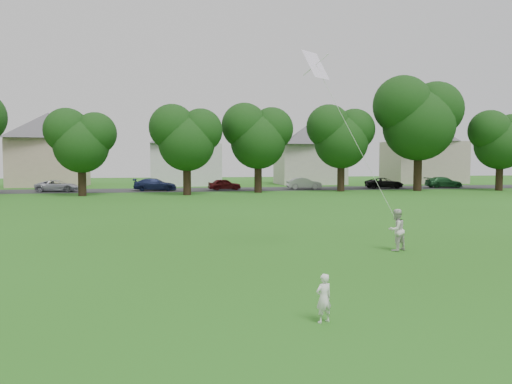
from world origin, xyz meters
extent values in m
plane|color=#265C15|center=(0.00, 0.00, 0.00)|extent=(160.00, 160.00, 0.00)
cube|color=#2D2D30|center=(0.00, 42.00, 0.01)|extent=(90.00, 7.00, 0.01)
imported|color=white|center=(0.58, -1.59, 0.48)|extent=(0.40, 0.33, 0.95)
imported|color=silver|center=(5.40, 5.27, 0.72)|extent=(0.87, 0.79, 1.45)
plane|color=white|center=(2.48, 5.28, 6.23)|extent=(1.19, 1.10, 0.93)
cylinder|color=white|center=(3.94, 5.28, 3.63)|extent=(0.01, 0.01, 5.95)
cylinder|color=black|center=(-9.57, 34.66, 1.47)|extent=(0.69, 0.69, 2.95)
cylinder|color=black|center=(-0.55, 34.17, 1.56)|extent=(0.71, 0.71, 3.13)
cylinder|color=black|center=(6.29, 36.32, 1.66)|extent=(0.72, 0.72, 3.31)
cylinder|color=black|center=(14.79, 36.80, 1.67)|extent=(0.73, 0.73, 3.34)
cylinder|color=black|center=(22.77, 36.27, 2.24)|extent=(0.82, 0.82, 4.48)
cylinder|color=black|center=(31.17, 35.11, 1.59)|extent=(0.71, 0.71, 3.17)
imported|color=#9FA0AD|center=(-12.91, 41.00, 0.58)|extent=(4.19, 2.11, 1.14)
imported|color=#151E43|center=(-3.50, 41.00, 0.64)|extent=(4.37, 1.86, 1.26)
imported|color=#5F1315|center=(3.60, 41.00, 0.59)|extent=(3.55, 1.79, 1.16)
imported|color=#B7B7B7|center=(12.16, 41.00, 0.62)|extent=(3.73, 1.40, 1.22)
imported|color=black|center=(21.36, 41.00, 0.58)|extent=(4.29, 2.28, 1.15)
imported|color=#1D5729|center=(28.51, 41.00, 0.61)|extent=(4.25, 1.93, 1.21)
cube|color=#C4AA93|center=(-16.00, 52.00, 2.81)|extent=(8.39, 6.37, 5.62)
pyramid|color=#504D53|center=(-16.00, 52.00, 8.71)|extent=(12.10, 12.10, 3.09)
cube|color=silver|center=(0.00, 52.00, 2.54)|extent=(8.34, 7.33, 5.08)
pyramid|color=#504D53|center=(0.00, 52.00, 7.87)|extent=(12.04, 12.04, 2.79)
cube|color=beige|center=(16.00, 52.00, 2.54)|extent=(8.23, 6.47, 5.08)
pyramid|color=#504D53|center=(16.00, 52.00, 7.88)|extent=(11.87, 11.87, 2.80)
cube|color=#B8AB98|center=(32.00, 52.00, 2.80)|extent=(9.75, 6.67, 5.60)
pyramid|color=#504D53|center=(32.00, 52.00, 8.68)|extent=(14.07, 14.07, 3.08)
camera|label=1|loc=(-2.37, -10.61, 3.12)|focal=35.00mm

